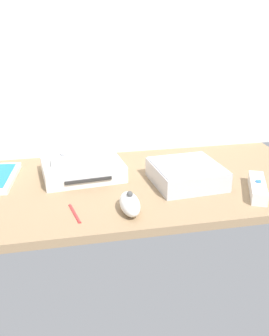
# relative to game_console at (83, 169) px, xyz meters

# --- Properties ---
(ground_plane) EXTENTS (1.00, 0.48, 0.02)m
(ground_plane) POSITION_rel_game_console_xyz_m (0.13, -0.07, -0.03)
(ground_plane) COLOR #9E7F5B
(ground_plane) RESTS_ON ground
(back_wall) EXTENTS (1.10, 0.01, 0.64)m
(back_wall) POSITION_rel_game_console_xyz_m (0.13, 0.18, 0.30)
(back_wall) COLOR silver
(back_wall) RESTS_ON ground
(game_console) EXTENTS (0.22, 0.18, 0.04)m
(game_console) POSITION_rel_game_console_xyz_m (0.00, 0.00, 0.00)
(game_console) COLOR white
(game_console) RESTS_ON ground_plane
(mini_computer) EXTENTS (0.18, 0.18, 0.05)m
(mini_computer) POSITION_rel_game_console_xyz_m (0.26, -0.10, 0.00)
(mini_computer) COLOR silver
(mini_computer) RESTS_ON ground_plane
(remote_wand) EXTENTS (0.09, 0.15, 0.03)m
(remote_wand) POSITION_rel_game_console_xyz_m (0.41, -0.19, -0.01)
(remote_wand) COLOR white
(remote_wand) RESTS_ON ground_plane
(remote_nunchuk) EXTENTS (0.05, 0.10, 0.05)m
(remote_nunchuk) POSITION_rel_game_console_xyz_m (0.09, -0.23, -0.00)
(remote_nunchuk) COLOR white
(remote_nunchuk) RESTS_ON ground_plane
(remote_classic_pad) EXTENTS (0.15, 0.09, 0.02)m
(remote_classic_pad) POSITION_rel_game_console_xyz_m (-0.01, 0.00, 0.03)
(remote_classic_pad) COLOR white
(remote_classic_pad) RESTS_ON game_console
(stylus_pen) EXTENTS (0.02, 0.09, 0.01)m
(stylus_pen) POSITION_rel_game_console_xyz_m (-0.04, -0.21, -0.02)
(stylus_pen) COLOR red
(stylus_pen) RESTS_ON ground_plane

